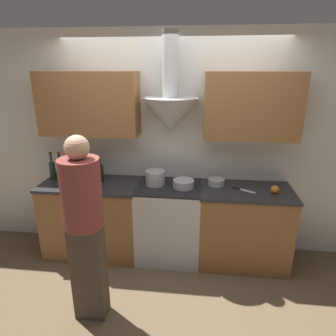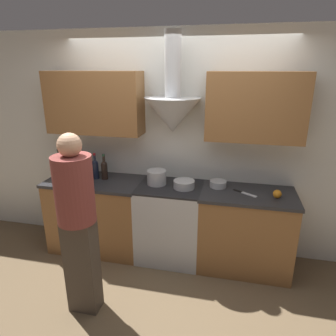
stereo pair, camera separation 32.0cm
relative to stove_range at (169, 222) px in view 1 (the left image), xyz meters
name	(u,v)px [view 1 (the left image)]	position (x,y,z in m)	size (l,w,h in m)	color
ground_plane	(166,273)	(0.00, -0.34, -0.46)	(12.00, 12.00, 0.00)	brown
wall_back	(170,133)	(-0.02, 0.27, 1.00)	(8.40, 0.62, 2.60)	silver
counter_left	(94,218)	(-0.92, 0.00, 0.00)	(1.14, 0.62, 0.91)	brown
counter_right	(243,226)	(0.86, 0.00, 0.00)	(1.02, 0.62, 0.91)	brown
stove_range	(169,222)	(0.00, 0.00, 0.00)	(0.73, 0.60, 0.91)	#B7BABC
wine_bottle_0	(52,169)	(-1.40, 0.05, 0.59)	(0.07, 0.07, 0.34)	black
wine_bottle_1	(60,169)	(-1.31, 0.07, 0.59)	(0.08, 0.08, 0.34)	black
wine_bottle_2	(68,170)	(-1.20, 0.05, 0.58)	(0.08, 0.08, 0.30)	black
wine_bottle_3	(77,170)	(-1.10, 0.07, 0.58)	(0.07, 0.07, 0.31)	black
wine_bottle_4	(85,170)	(-1.01, 0.07, 0.58)	(0.07, 0.07, 0.32)	black
wine_bottle_5	(91,171)	(-0.93, 0.05, 0.58)	(0.08, 0.08, 0.31)	black
wine_bottle_6	(100,171)	(-0.81, 0.06, 0.58)	(0.08, 0.08, 0.31)	black
stock_pot	(155,178)	(-0.16, 0.03, 0.53)	(0.22, 0.22, 0.16)	#B7BABC
mixing_bowl	(183,184)	(0.16, -0.02, 0.50)	(0.23, 0.23, 0.09)	#B7BABC
orange_fruit	(275,189)	(1.14, -0.07, 0.50)	(0.09, 0.09, 0.09)	orange
saucepan	(216,182)	(0.53, 0.10, 0.49)	(0.19, 0.19, 0.07)	#B7BABC
chefs_knife	(244,190)	(0.82, -0.03, 0.46)	(0.25, 0.17, 0.01)	silver
person_foreground_left	(84,224)	(-0.60, -0.99, 0.48)	(0.33, 0.33, 1.70)	#473D33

